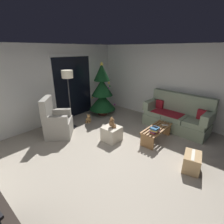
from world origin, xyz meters
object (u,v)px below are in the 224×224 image
object	(u,v)px
armchair	(57,123)
teddy_bear_chestnut	(112,123)
cell_phone	(155,127)
floor_lamp	(68,80)
christmas_tree	(102,92)
ottoman	(112,134)
cardboard_box_taped_mid_floor	(192,162)
coffee_table	(157,132)
book_stack	(155,130)
remote_graphite	(153,127)
remote_white	(165,125)
couch	(177,116)
teddy_bear_honey_by_tree	(89,119)

from	to	relation	value
armchair	teddy_bear_chestnut	bearing A→B (deg)	-58.34
cell_phone	floor_lamp	bearing A→B (deg)	111.79
christmas_tree	teddy_bear_chestnut	bearing A→B (deg)	-128.13
ottoman	cardboard_box_taped_mid_floor	world-z (taller)	ottoman
coffee_table	cardboard_box_taped_mid_floor	world-z (taller)	coffee_table
book_stack	cell_phone	size ratio (longest dim) A/B	1.90
cell_phone	floor_lamp	size ratio (longest dim) A/B	0.08
floor_lamp	ottoman	xyz separation A→B (m)	(0.23, -1.48, -1.31)
remote_graphite	book_stack	distance (m)	0.28
coffee_table	armchair	xyz separation A→B (m)	(-1.62, 2.25, 0.15)
floor_lamp	teddy_bear_chestnut	distance (m)	1.80
coffee_table	remote_white	distance (m)	0.31
remote_white	cell_phone	bearing A→B (deg)	140.31
cell_phone	teddy_bear_chestnut	size ratio (longest dim) A/B	0.50
ottoman	cardboard_box_taped_mid_floor	xyz separation A→B (m)	(0.20, -2.01, -0.02)
remote_white	ottoman	size ratio (longest dim) A/B	0.35
teddy_bear_chestnut	remote_graphite	bearing A→B (deg)	-48.17
couch	cardboard_box_taped_mid_floor	bearing A→B (deg)	-149.33
remote_graphite	floor_lamp	size ratio (longest dim) A/B	0.09
book_stack	christmas_tree	size ratio (longest dim) A/B	0.14
floor_lamp	couch	bearing A→B (deg)	-49.78
remote_white	teddy_bear_chestnut	distance (m)	1.46
couch	floor_lamp	world-z (taller)	floor_lamp
teddy_bear_chestnut	teddy_bear_honey_by_tree	bearing A→B (deg)	74.97
remote_white	teddy_bear_honey_by_tree	distance (m)	2.50
remote_white	couch	bearing A→B (deg)	-36.54
couch	teddy_bear_chestnut	size ratio (longest dim) A/B	6.94
remote_graphite	teddy_bear_honey_by_tree	xyz separation A→B (m)	(-0.35, 2.20, -0.27)
armchair	floor_lamp	bearing A→B (deg)	13.49
teddy_bear_chestnut	teddy_bear_honey_by_tree	size ratio (longest dim) A/B	1.00
teddy_bear_honey_by_tree	book_stack	bearing A→B (deg)	-86.72
remote_graphite	book_stack	world-z (taller)	book_stack
couch	remote_graphite	bearing A→B (deg)	170.13
couch	floor_lamp	distance (m)	3.45
couch	cell_phone	bearing A→B (deg)	178.12
ottoman	coffee_table	bearing A→B (deg)	-48.68
cell_phone	ottoman	world-z (taller)	cell_phone
book_stack	couch	bearing A→B (deg)	-1.18
cardboard_box_taped_mid_floor	coffee_table	bearing A→B (deg)	61.58
couch	remote_white	world-z (taller)	couch
cell_phone	cardboard_box_taped_mid_floor	distance (m)	1.14
armchair	floor_lamp	size ratio (longest dim) A/B	0.63
floor_lamp	cardboard_box_taped_mid_floor	xyz separation A→B (m)	(0.44, -3.49, -1.33)
couch	christmas_tree	size ratio (longest dim) A/B	1.02
remote_white	cardboard_box_taped_mid_floor	xyz separation A→B (m)	(-0.86, -1.00, -0.21)
book_stack	cell_phone	xyz separation A→B (m)	(0.02, 0.02, 0.07)
remote_graphite	teddy_bear_chestnut	xyz separation A→B (m)	(-0.73, 0.81, 0.13)
ottoman	book_stack	bearing A→B (deg)	-62.42
christmas_tree	floor_lamp	size ratio (longest dim) A/B	1.09
coffee_table	christmas_tree	size ratio (longest dim) A/B	0.57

